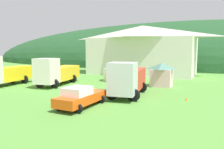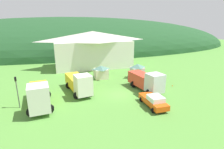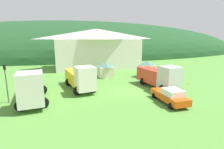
# 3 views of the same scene
# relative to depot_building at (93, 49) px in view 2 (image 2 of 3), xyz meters

# --- Properties ---
(ground_plane) EXTENTS (200.00, 200.00, 0.00)m
(ground_plane) POSITION_rel_depot_building_xyz_m (0.31, -19.54, -4.53)
(ground_plane) COLOR #518C38
(forested_hill_backdrop) EXTENTS (150.95, 60.00, 26.50)m
(forested_hill_backdrop) POSITION_rel_depot_building_xyz_m (0.31, 36.47, -4.53)
(forested_hill_backdrop) COLOR #1E4723
(forested_hill_backdrop) RESTS_ON ground
(depot_building) EXTENTS (19.72, 10.03, 8.79)m
(depot_building) POSITION_rel_depot_building_xyz_m (0.00, 0.00, 0.00)
(depot_building) COLOR white
(depot_building) RESTS_ON ground
(play_shed_cream) EXTENTS (2.70, 2.81, 2.54)m
(play_shed_cream) POSITION_rel_depot_building_xyz_m (-0.55, -10.42, -3.22)
(play_shed_cream) COLOR beige
(play_shed_cream) RESTS_ON ground
(play_shed_pink) EXTENTS (2.62, 2.22, 2.87)m
(play_shed_pink) POSITION_rel_depot_building_xyz_m (6.49, -12.32, -3.05)
(play_shed_pink) COLOR beige
(play_shed_pink) RESTS_ON ground
(flatbed_truck_yellow) EXTENTS (3.62, 8.23, 3.74)m
(flatbed_truck_yellow) POSITION_rel_depot_building_xyz_m (-11.22, -20.63, -2.75)
(flatbed_truck_yellow) COLOR silver
(flatbed_truck_yellow) RESTS_ON ground
(heavy_rig_striped) EXTENTS (3.85, 8.21, 3.47)m
(heavy_rig_striped) POSITION_rel_depot_building_xyz_m (-5.71, -17.00, -2.86)
(heavy_rig_striped) COLOR silver
(heavy_rig_striped) RESTS_ON ground
(tow_truck_silver) EXTENTS (3.70, 7.34, 3.36)m
(tow_truck_silver) POSITION_rel_depot_building_xyz_m (4.84, -19.34, -2.83)
(tow_truck_silver) COLOR silver
(tow_truck_silver) RESTS_ON ground
(service_pickup_orange) EXTENTS (2.35, 4.94, 1.66)m
(service_pickup_orange) POSITION_rel_depot_building_xyz_m (3.05, -24.77, -3.70)
(service_pickup_orange) COLOR #E74E10
(service_pickup_orange) RESTS_ON ground
(traffic_light_west) EXTENTS (0.20, 0.32, 4.20)m
(traffic_light_west) POSITION_rel_depot_building_xyz_m (-13.79, -19.86, -1.95)
(traffic_light_west) COLOR #4C4C51
(traffic_light_west) RESTS_ON ground
(traffic_cone_near_pickup) EXTENTS (0.36, 0.36, 0.58)m
(traffic_cone_near_pickup) POSITION_rel_depot_building_xyz_m (10.22, -18.84, -4.53)
(traffic_cone_near_pickup) COLOR orange
(traffic_cone_near_pickup) RESTS_ON ground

